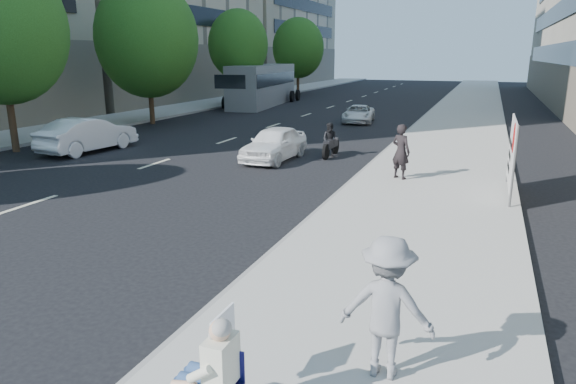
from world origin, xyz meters
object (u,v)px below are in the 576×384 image
at_px(protest_banner, 512,152).
at_px(white_sedan_far, 359,114).
at_px(jogger, 387,307).
at_px(white_sedan_near, 274,143).
at_px(pedestrian_woman, 401,151).
at_px(motorcycle, 330,142).
at_px(white_sedan_mid, 88,135).
at_px(bus, 263,85).
at_px(seated_protester, 212,365).

xyz_separation_m(protest_banner, white_sedan_far, (-8.28, 15.70, -0.87)).
distance_m(jogger, white_sedan_near, 14.68).
distance_m(pedestrian_woman, motorcycle, 4.90).
bearing_deg(white_sedan_mid, bus, -80.33).
bearing_deg(white_sedan_far, pedestrian_woman, -79.29).
bearing_deg(white_sedan_near, pedestrian_woman, -18.63).
xyz_separation_m(jogger, pedestrian_woman, (-1.58, 10.91, -0.02)).
relative_size(jogger, white_sedan_far, 0.48).
bearing_deg(protest_banner, motorcycle, 147.62).
xyz_separation_m(pedestrian_woman, white_sedan_near, (-5.34, 2.03, -0.38)).
xyz_separation_m(white_sedan_mid, motorcycle, (10.20, 2.67, -0.11)).
xyz_separation_m(white_sedan_near, motorcycle, (1.92, 1.46, -0.03)).
xyz_separation_m(white_sedan_near, bus, (-9.86, 21.32, 0.96)).
height_order(jogger, motorcycle, jogger).
bearing_deg(white_sedan_mid, seated_protester, 141.30).
relative_size(white_sedan_mid, bus, 0.37).
relative_size(white_sedan_near, bus, 0.32).
relative_size(white_sedan_mid, white_sedan_far, 1.18).
bearing_deg(white_sedan_far, motorcycle, -89.98).
xyz_separation_m(jogger, white_sedan_far, (-6.56, 25.84, -0.54)).
bearing_deg(bus, jogger, -71.15).
xyz_separation_m(pedestrian_woman, white_sedan_mid, (-13.63, 0.81, -0.31)).
bearing_deg(jogger, protest_banner, -100.54).
height_order(jogger, white_sedan_near, jogger).
distance_m(jogger, protest_banner, 10.29).
height_order(seated_protester, white_sedan_far, seated_protester).
height_order(white_sedan_mid, motorcycle, white_sedan_mid).
height_order(seated_protester, jogger, jogger).
bearing_deg(white_sedan_mid, motorcycle, -159.63).
xyz_separation_m(seated_protester, protest_banner, (3.30, 11.74, 0.53)).
bearing_deg(pedestrian_woman, seated_protester, 116.29).
relative_size(white_sedan_near, white_sedan_mid, 0.87).
bearing_deg(motorcycle, seated_protester, -75.70).
bearing_deg(bus, seated_protester, -74.29).
distance_m(pedestrian_woman, bus, 27.86).
height_order(seated_protester, bus, bus).
bearing_deg(white_sedan_mid, pedestrian_woman, -177.74).
relative_size(pedestrian_woman, white_sedan_mid, 0.40).
bearing_deg(seated_protester, jogger, 45.11).
distance_m(white_sedan_far, motorcycle, 11.55).
relative_size(jogger, white_sedan_near, 0.47).
distance_m(pedestrian_woman, white_sedan_far, 15.75).
relative_size(jogger, pedestrian_woman, 1.03).
distance_m(protest_banner, motorcycle, 7.98).
height_order(seated_protester, pedestrian_woman, pedestrian_woman).
height_order(white_sedan_near, white_sedan_mid, white_sedan_mid).
bearing_deg(bus, pedestrian_woman, -64.18).
bearing_deg(seated_protester, white_sedan_mid, 135.63).
xyz_separation_m(jogger, motorcycle, (-5.00, 14.40, -0.44)).
height_order(jogger, white_sedan_far, jogger).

